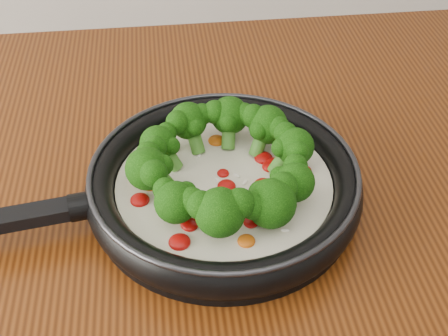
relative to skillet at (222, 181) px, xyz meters
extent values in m
cylinder|color=black|center=(0.00, 0.00, -0.03)|extent=(0.32, 0.32, 0.01)
torus|color=black|center=(0.00, 0.00, -0.01)|extent=(0.34, 0.34, 0.03)
torus|color=#2D2D33|center=(0.00, 0.00, 0.02)|extent=(0.33, 0.33, 0.01)
cube|color=black|center=(-0.22, -0.03, 0.00)|extent=(0.18, 0.05, 0.01)
cylinder|color=black|center=(-0.15, -0.02, 0.00)|extent=(0.03, 0.03, 0.03)
cylinder|color=silver|center=(0.00, 0.00, -0.01)|extent=(0.27, 0.27, 0.02)
ellipsoid|color=#A60908|center=(-0.04, -0.06, 0.00)|extent=(0.02, 0.02, 0.01)
ellipsoid|color=#A60908|center=(0.05, -0.06, 0.00)|extent=(0.03, 0.03, 0.01)
ellipsoid|color=#CA550D|center=(-0.03, -0.05, 0.00)|extent=(0.02, 0.02, 0.01)
ellipsoid|color=#A60908|center=(0.06, 0.02, 0.00)|extent=(0.03, 0.03, 0.01)
ellipsoid|color=#A60908|center=(-0.04, -0.06, 0.00)|extent=(0.02, 0.02, 0.01)
ellipsoid|color=#CA550D|center=(-0.09, 0.01, 0.00)|extent=(0.02, 0.02, 0.01)
ellipsoid|color=#A60908|center=(-0.09, -0.02, 0.00)|extent=(0.03, 0.03, 0.01)
ellipsoid|color=#A60908|center=(0.06, 0.02, 0.00)|extent=(0.02, 0.02, 0.01)
ellipsoid|color=#CA550D|center=(-0.08, 0.00, 0.00)|extent=(0.02, 0.02, 0.01)
ellipsoid|color=#A60908|center=(-0.05, -0.08, 0.00)|extent=(0.03, 0.03, 0.01)
ellipsoid|color=#A60908|center=(0.00, 0.01, 0.00)|extent=(0.02, 0.02, 0.01)
ellipsoid|color=#CA550D|center=(0.00, 0.07, 0.00)|extent=(0.03, 0.03, 0.01)
ellipsoid|color=#A60908|center=(0.05, 0.03, 0.00)|extent=(0.03, 0.03, 0.01)
ellipsoid|color=#A60908|center=(0.04, -0.01, 0.00)|extent=(0.03, 0.03, 0.01)
ellipsoid|color=#CA550D|center=(0.01, -0.09, 0.00)|extent=(0.02, 0.02, 0.01)
ellipsoid|color=#A60908|center=(0.02, -0.06, 0.00)|extent=(0.02, 0.02, 0.01)
ellipsoid|color=#A60908|center=(0.00, -0.01, 0.00)|extent=(0.03, 0.03, 0.01)
ellipsoid|color=#CA550D|center=(-0.06, 0.06, 0.00)|extent=(0.03, 0.03, 0.01)
ellipsoid|color=#A60908|center=(-0.01, -0.05, 0.00)|extent=(0.02, 0.02, 0.01)
ellipsoid|color=#A60908|center=(0.09, 0.01, 0.00)|extent=(0.02, 0.02, 0.01)
ellipsoid|color=white|center=(0.00, 0.00, 0.00)|extent=(0.01, 0.01, 0.00)
ellipsoid|color=white|center=(-0.03, 0.07, 0.00)|extent=(0.00, 0.01, 0.00)
ellipsoid|color=white|center=(-0.07, -0.03, 0.00)|extent=(0.01, 0.00, 0.00)
ellipsoid|color=white|center=(0.00, -0.01, 0.00)|extent=(0.01, 0.01, 0.00)
ellipsoid|color=white|center=(-0.06, -0.04, 0.00)|extent=(0.01, 0.01, 0.00)
ellipsoid|color=white|center=(0.02, 0.01, 0.00)|extent=(0.01, 0.01, 0.00)
ellipsoid|color=white|center=(-0.07, -0.02, 0.00)|extent=(0.01, 0.01, 0.00)
ellipsoid|color=white|center=(-0.02, 0.05, 0.00)|extent=(0.01, 0.01, 0.00)
ellipsoid|color=white|center=(0.00, -0.01, 0.00)|extent=(0.01, 0.01, 0.00)
ellipsoid|color=white|center=(0.02, 0.00, 0.00)|extent=(0.01, 0.01, 0.00)
ellipsoid|color=white|center=(0.00, 0.00, 0.00)|extent=(0.01, 0.01, 0.00)
ellipsoid|color=white|center=(-0.01, -0.02, 0.00)|extent=(0.01, 0.01, 0.00)
ellipsoid|color=white|center=(-0.07, 0.06, 0.00)|extent=(0.01, 0.01, 0.00)
ellipsoid|color=white|center=(-0.04, -0.05, 0.00)|extent=(0.01, 0.01, 0.00)
ellipsoid|color=white|center=(0.00, 0.00, 0.00)|extent=(0.01, 0.01, 0.00)
ellipsoid|color=white|center=(0.01, -0.04, 0.00)|extent=(0.01, 0.01, 0.00)
ellipsoid|color=white|center=(0.05, 0.08, 0.00)|extent=(0.01, 0.01, 0.00)
ellipsoid|color=white|center=(-0.04, -0.02, 0.00)|extent=(0.01, 0.01, 0.00)
ellipsoid|color=white|center=(0.05, -0.08, 0.00)|extent=(0.01, 0.01, 0.00)
cylinder|color=#519430|center=(0.07, 0.01, 0.01)|extent=(0.03, 0.02, 0.03)
sphere|color=black|center=(0.08, 0.01, 0.03)|extent=(0.05, 0.05, 0.04)
sphere|color=black|center=(0.07, 0.03, 0.04)|extent=(0.03, 0.03, 0.03)
sphere|color=black|center=(0.08, 0.00, 0.03)|extent=(0.03, 0.03, 0.02)
sphere|color=black|center=(0.06, 0.01, 0.03)|extent=(0.02, 0.02, 0.02)
cylinder|color=#519430|center=(0.05, 0.05, 0.01)|extent=(0.03, 0.03, 0.03)
sphere|color=black|center=(0.06, 0.06, 0.03)|extent=(0.05, 0.05, 0.04)
sphere|color=black|center=(0.04, 0.07, 0.04)|extent=(0.03, 0.03, 0.03)
sphere|color=black|center=(0.07, 0.04, 0.03)|extent=(0.03, 0.03, 0.03)
sphere|color=black|center=(0.05, 0.05, 0.03)|extent=(0.03, 0.03, 0.02)
cylinder|color=#519430|center=(0.02, 0.07, 0.01)|extent=(0.02, 0.03, 0.03)
sphere|color=black|center=(0.02, 0.08, 0.03)|extent=(0.05, 0.05, 0.04)
sphere|color=black|center=(0.00, 0.08, 0.04)|extent=(0.03, 0.03, 0.03)
sphere|color=black|center=(0.03, 0.07, 0.03)|extent=(0.03, 0.03, 0.03)
sphere|color=black|center=(0.01, 0.06, 0.03)|extent=(0.03, 0.03, 0.02)
cylinder|color=#519430|center=(-0.02, 0.06, 0.01)|extent=(0.03, 0.03, 0.03)
sphere|color=black|center=(-0.03, 0.08, 0.03)|extent=(0.05, 0.05, 0.04)
sphere|color=black|center=(-0.04, 0.06, 0.04)|extent=(0.03, 0.03, 0.03)
sphere|color=black|center=(-0.01, 0.08, 0.03)|extent=(0.03, 0.03, 0.03)
sphere|color=black|center=(-0.02, 0.06, 0.03)|extent=(0.02, 0.02, 0.02)
cylinder|color=#519430|center=(-0.05, 0.03, 0.01)|extent=(0.03, 0.03, 0.03)
sphere|color=black|center=(-0.07, 0.04, 0.03)|extent=(0.05, 0.05, 0.04)
sphere|color=black|center=(-0.07, 0.02, 0.03)|extent=(0.03, 0.03, 0.02)
sphere|color=black|center=(-0.06, 0.05, 0.03)|extent=(0.03, 0.03, 0.02)
sphere|color=black|center=(-0.05, 0.03, 0.03)|extent=(0.02, 0.02, 0.02)
cylinder|color=#519430|center=(-0.06, 0.00, 0.01)|extent=(0.03, 0.02, 0.04)
sphere|color=black|center=(-0.08, -0.01, 0.03)|extent=(0.05, 0.05, 0.05)
sphere|color=black|center=(-0.07, -0.02, 0.04)|extent=(0.03, 0.03, 0.03)
sphere|color=black|center=(-0.08, 0.01, 0.04)|extent=(0.03, 0.03, 0.03)
sphere|color=black|center=(-0.06, 0.00, 0.03)|extent=(0.03, 0.03, 0.02)
cylinder|color=#519430|center=(-0.04, -0.05, 0.01)|extent=(0.03, 0.03, 0.03)
sphere|color=black|center=(-0.05, -0.06, 0.03)|extent=(0.05, 0.05, 0.04)
sphere|color=black|center=(-0.04, -0.06, 0.04)|extent=(0.03, 0.03, 0.03)
sphere|color=black|center=(-0.06, -0.04, 0.03)|extent=(0.03, 0.03, 0.02)
sphere|color=black|center=(-0.04, -0.04, 0.03)|extent=(0.02, 0.02, 0.02)
cylinder|color=#519430|center=(-0.01, -0.06, 0.01)|extent=(0.02, 0.03, 0.04)
sphere|color=black|center=(-0.01, -0.08, 0.03)|extent=(0.06, 0.06, 0.05)
sphere|color=black|center=(0.01, -0.08, 0.04)|extent=(0.03, 0.03, 0.03)
sphere|color=black|center=(-0.03, -0.07, 0.04)|extent=(0.03, 0.03, 0.03)
sphere|color=black|center=(-0.01, -0.06, 0.03)|extent=(0.03, 0.03, 0.02)
cylinder|color=#519430|center=(0.03, -0.05, 0.01)|extent=(0.03, 0.03, 0.03)
sphere|color=black|center=(0.04, -0.07, 0.03)|extent=(0.06, 0.06, 0.05)
sphere|color=black|center=(0.05, -0.05, 0.03)|extent=(0.04, 0.04, 0.03)
sphere|color=black|center=(0.02, -0.07, 0.03)|extent=(0.03, 0.03, 0.03)
sphere|color=black|center=(0.03, -0.05, 0.03)|extent=(0.03, 0.03, 0.03)
cylinder|color=#519430|center=(0.06, -0.03, 0.01)|extent=(0.03, 0.03, 0.03)
sphere|color=black|center=(0.07, -0.04, 0.03)|extent=(0.05, 0.05, 0.04)
sphere|color=black|center=(0.07, -0.02, 0.03)|extent=(0.03, 0.03, 0.03)
sphere|color=black|center=(0.06, -0.05, 0.03)|extent=(0.03, 0.03, 0.02)
sphere|color=black|center=(0.06, -0.03, 0.03)|extent=(0.02, 0.02, 0.02)
camera|label=1|loc=(-0.05, -0.47, 0.43)|focal=47.50mm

